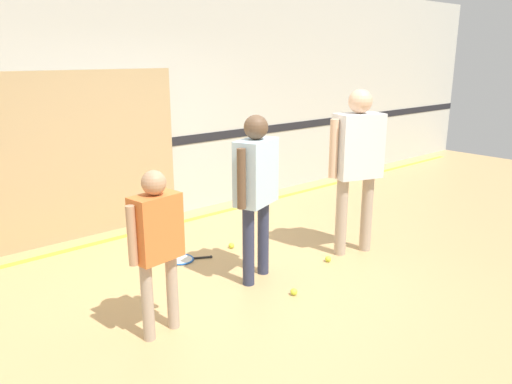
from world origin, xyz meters
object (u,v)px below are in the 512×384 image
person_instructor (256,181)px  tennis_ball_stray_left (231,245)px  person_student_right (357,154)px  tennis_ball_near_instructor (294,292)px  tennis_ball_by_spare_racket (157,252)px  person_student_left (157,236)px  tennis_ball_stray_right (328,259)px  racket_spare_on_floor (182,259)px

person_instructor → tennis_ball_stray_left: person_instructor is taller
person_student_right → tennis_ball_stray_left: bearing=-27.0°
tennis_ball_near_instructor → tennis_ball_by_spare_racket: (-0.47, 1.68, 0.00)m
person_instructor → tennis_ball_by_spare_racket: 1.59m
person_student_left → person_student_right: person_student_right is taller
tennis_ball_stray_right → person_student_right: bearing=1.4°
person_instructor → tennis_ball_by_spare_racket: (-0.44, 1.17, -0.98)m
person_student_left → tennis_ball_stray_right: bearing=-5.9°
person_student_right → tennis_ball_by_spare_racket: (-1.72, 1.37, -1.09)m
tennis_ball_near_instructor → tennis_ball_by_spare_racket: 1.74m
person_student_right → tennis_ball_near_instructor: size_ratio=27.56×
tennis_ball_stray_left → person_instructor: bearing=-111.5°
person_instructor → person_student_right: (1.28, -0.19, 0.12)m
person_instructor → racket_spare_on_floor: bearing=89.8°
person_student_left → person_student_right: size_ratio=0.74×
person_student_right → person_student_left: bearing=20.1°
person_instructor → tennis_ball_stray_right: (0.86, -0.20, -0.98)m
tennis_ball_stray_left → tennis_ball_stray_right: (0.55, -1.00, 0.00)m
person_instructor → person_student_left: 1.28m
person_student_right → tennis_ball_stray_right: person_student_right is taller
person_instructor → person_student_left: bearing=172.2°
person_student_right → racket_spare_on_floor: (-1.59, 1.06, -1.11)m
tennis_ball_by_spare_racket → tennis_ball_stray_left: 0.84m
tennis_ball_stray_right → tennis_ball_near_instructor: bearing=-159.9°
person_student_right → racket_spare_on_floor: person_student_right is taller
tennis_ball_near_instructor → tennis_ball_by_spare_racket: bearing=105.6°
person_student_left → tennis_ball_stray_right: (2.09, 0.06, -0.80)m
person_student_left → tennis_ball_by_spare_racket: person_student_left is taller
racket_spare_on_floor → person_student_right: bearing=-5.0°
tennis_ball_near_instructor → tennis_ball_by_spare_racket: size_ratio=1.00×
tennis_ball_stray_right → racket_spare_on_floor: bearing=137.5°
person_student_right → tennis_ball_near_instructor: person_student_right is taller
person_student_left → tennis_ball_stray_left: 2.04m
person_instructor → racket_spare_on_floor: person_instructor is taller
person_student_left → tennis_ball_by_spare_racket: bearing=53.4°
person_instructor → person_student_right: size_ratio=0.90×
person_student_left → racket_spare_on_floor: size_ratio=2.64×
person_instructor → tennis_ball_by_spare_racket: size_ratio=24.73×
person_instructor → tennis_ball_near_instructor: size_ratio=24.73×
racket_spare_on_floor → tennis_ball_by_spare_racket: 0.33m
tennis_ball_near_instructor → person_student_right: bearing=14.0°
person_student_left → person_student_right: (2.52, 0.07, 0.29)m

